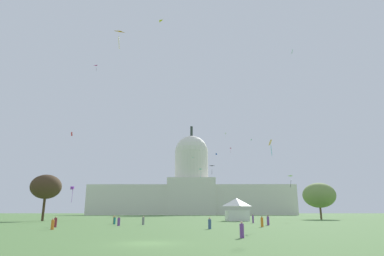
{
  "coord_description": "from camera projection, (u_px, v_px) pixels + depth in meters",
  "views": [
    {
      "loc": [
        3.65,
        -26.14,
        2.37
      ],
      "look_at": [
        2.5,
        103.86,
        35.7
      ],
      "focal_mm": 30.49,
      "sensor_mm": 36.0,
      "label": 1
    }
  ],
  "objects": [
    {
      "name": "kite_violet_low",
      "position": [
        72.0,
        188.0,
        82.62
      ],
      "size": [
        0.84,
        0.88,
        3.97
      ],
      "rotation": [
        0.0,
        0.0,
        0.1
      ],
      "color": "purple"
    },
    {
      "name": "kite_yellow_high",
      "position": [
        159.0,
        21.0,
        93.92
      ],
      "size": [
        1.44,
        1.53,
        0.17
      ],
      "rotation": [
        0.0,
        0.0,
        5.41
      ],
      "color": "yellow"
    },
    {
      "name": "kite_white_high",
      "position": [
        226.0,
        134.0,
        185.23
      ],
      "size": [
        0.95,
        0.38,
        2.8
      ],
      "rotation": [
        0.0,
        0.0,
        2.07
      ],
      "color": "white"
    },
    {
      "name": "person_purple_back_left",
      "position": [
        253.0,
        219.0,
        68.14
      ],
      "size": [
        0.47,
        0.47,
        1.78
      ],
      "rotation": [
        0.0,
        0.0,
        1.99
      ],
      "color": "#703D93",
      "rests_on": "ground_plane"
    },
    {
      "name": "ground_plane",
      "position": [
        147.0,
        244.0,
        24.76
      ],
      "size": [
        800.0,
        800.0,
        0.0
      ],
      "primitive_type": "plane",
      "color": "#567F42"
    },
    {
      "name": "kite_lime_low",
      "position": [
        291.0,
        179.0,
        84.8
      ],
      "size": [
        1.3,
        1.17,
        2.49
      ],
      "rotation": [
        0.0,
        0.0,
        2.75
      ],
      "color": "#8CD133"
    },
    {
      "name": "capitol_building",
      "position": [
        191.0,
        191.0,
        221.3
      ],
      "size": [
        135.59,
        28.01,
        61.16
      ],
      "color": "silver",
      "rests_on": "ground_plane"
    },
    {
      "name": "person_orange_front_center",
      "position": [
        114.0,
        220.0,
        63.71
      ],
      "size": [
        0.55,
        0.55,
        1.62
      ],
      "rotation": [
        0.0,
        0.0,
        5.97
      ],
      "color": "orange",
      "rests_on": "ground_plane"
    },
    {
      "name": "person_maroon_mid_right",
      "position": [
        55.0,
        222.0,
        49.96
      ],
      "size": [
        0.46,
        0.46,
        1.61
      ],
      "rotation": [
        0.0,
        0.0,
        0.05
      ],
      "color": "maroon",
      "rests_on": "ground_plane"
    },
    {
      "name": "kite_black_low",
      "position": [
        212.0,
        168.0,
        111.68
      ],
      "size": [
        1.75,
        1.05,
        2.57
      ],
      "rotation": [
        0.0,
        0.0,
        3.24
      ],
      "color": "black"
    },
    {
      "name": "kite_magenta_high",
      "position": [
        96.0,
        67.0,
        132.22
      ],
      "size": [
        1.62,
        0.9,
        2.18
      ],
      "rotation": [
        0.0,
        0.0,
        2.89
      ],
      "color": "#D1339E"
    },
    {
      "name": "kite_turquoise_mid",
      "position": [
        200.0,
        170.0,
        153.76
      ],
      "size": [
        1.55,
        1.19,
        4.07
      ],
      "rotation": [
        0.0,
        0.0,
        5.83
      ],
      "color": "teal"
    },
    {
      "name": "person_purple_front_left",
      "position": [
        268.0,
        221.0,
        57.38
      ],
      "size": [
        0.57,
        0.57,
        1.75
      ],
      "rotation": [
        0.0,
        0.0,
        3.53
      ],
      "color": "#703D93",
      "rests_on": "ground_plane"
    },
    {
      "name": "tree_west_far",
      "position": [
        46.0,
        187.0,
        84.92
      ],
      "size": [
        10.48,
        10.38,
        11.75
      ],
      "color": "#42301E",
      "rests_on": "ground_plane"
    },
    {
      "name": "person_orange_back_center",
      "position": [
        262.0,
        222.0,
        50.91
      ],
      "size": [
        0.44,
        0.44,
        1.66
      ],
      "rotation": [
        0.0,
        0.0,
        1.66
      ],
      "color": "orange",
      "rests_on": "ground_plane"
    },
    {
      "name": "kite_pink_high",
      "position": [
        231.0,
        148.0,
        194.9
      ],
      "size": [
        0.9,
        0.89,
        3.16
      ],
      "rotation": [
        0.0,
        0.0,
        4.01
      ],
      "color": "pink"
    },
    {
      "name": "kite_orange_high",
      "position": [
        120.0,
        33.0,
        64.55
      ],
      "size": [
        1.87,
        1.3,
        3.57
      ],
      "rotation": [
        0.0,
        0.0,
        0.38
      ],
      "color": "orange"
    },
    {
      "name": "kite_red_mid",
      "position": [
        72.0,
        134.0,
        103.71
      ],
      "size": [
        0.8,
        0.71,
        1.21
      ],
      "rotation": [
        0.0,
        0.0,
        4.75
      ],
      "color": "red"
    },
    {
      "name": "person_orange_edge_west",
      "position": [
        53.0,
        224.0,
        43.57
      ],
      "size": [
        0.5,
        0.5,
        1.49
      ],
      "rotation": [
        0.0,
        0.0,
        1.81
      ],
      "color": "orange",
      "rests_on": "ground_plane"
    },
    {
      "name": "person_purple_lawn_far_right",
      "position": [
        242.0,
        230.0,
        29.99
      ],
      "size": [
        0.53,
        0.53,
        1.49
      ],
      "rotation": [
        0.0,
        0.0,
        2.66
      ],
      "color": "#703D93",
      "rests_on": "ground_plane"
    },
    {
      "name": "person_purple_near_tent",
      "position": [
        119.0,
        222.0,
        55.26
      ],
      "size": [
        0.62,
        0.62,
        1.51
      ],
      "rotation": [
        0.0,
        0.0,
        5.21
      ],
      "color": "#703D93",
      "rests_on": "ground_plane"
    },
    {
      "name": "kite_cyan_mid",
      "position": [
        194.0,
        158.0,
        161.6
      ],
      "size": [
        0.71,
        1.39,
        0.31
      ],
      "rotation": [
        0.0,
        0.0,
        1.63
      ],
      "color": "#33BCDB"
    },
    {
      "name": "kite_green_high_b",
      "position": [
        251.0,
        140.0,
        205.57
      ],
      "size": [
        0.57,
        0.89,
        1.08
      ],
      "rotation": [
        0.0,
        0.0,
        1.22
      ],
      "color": "green"
    },
    {
      "name": "person_denim_mid_left",
      "position": [
        210.0,
        224.0,
        45.0
      ],
      "size": [
        0.58,
        0.58,
        1.57
      ],
      "rotation": [
        0.0,
        0.0,
        2.06
      ],
      "color": "#3D5684",
      "rests_on": "ground_plane"
    },
    {
      "name": "person_grey_near_tree_west",
      "position": [
        143.0,
        221.0,
        59.34
      ],
      "size": [
        0.51,
        0.51,
        1.57
      ],
      "rotation": [
        0.0,
        0.0,
        4.56
      ],
      "color": "gray",
      "rests_on": "ground_plane"
    },
    {
      "name": "tree_east_mid",
      "position": [
        319.0,
        195.0,
        101.3
      ],
      "size": [
        12.35,
        12.24,
        11.05
      ],
      "color": "brown",
      "rests_on": "ground_plane"
    },
    {
      "name": "person_teal_back_right",
      "position": [
        114.0,
        221.0,
        61.61
      ],
      "size": [
        0.57,
        0.57,
        1.48
      ],
      "rotation": [
        0.0,
        0.0,
        5.66
      ],
      "color": "#1E757A",
      "rests_on": "ground_plane"
    },
    {
      "name": "event_tent",
      "position": [
        237.0,
        209.0,
        83.28
      ],
      "size": [
        5.87,
        7.16,
        5.67
      ],
      "rotation": [
        0.0,
        0.0,
        0.05
      ],
      "color": "white",
      "rests_on": "ground_plane"
    },
    {
      "name": "kite_blue_high",
      "position": [
        216.0,
        154.0,
        203.25
      ],
      "size": [
        0.97,
        0.28,
        1.05
      ],
      "rotation": [
        0.0,
        0.0,
        5.59
      ],
      "color": "blue"
    },
    {
      "name": "kite_green_high",
      "position": [
        292.0,
        52.0,
        106.3
      ],
      "size": [
        0.59,
        0.7,
        1.33
      ],
      "rotation": [
        0.0,
        0.0,
        0.51
      ],
      "color": "green"
    },
    {
      "name": "kite_gold_low",
      "position": [
        270.0,
        144.0,
        55.23
      ],
      "size": [
        0.49,
        0.78,
        2.86
      ],
      "rotation": [
        0.0,
        0.0,
        0.86
      ],
      "color": "gold"
    }
  ]
}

